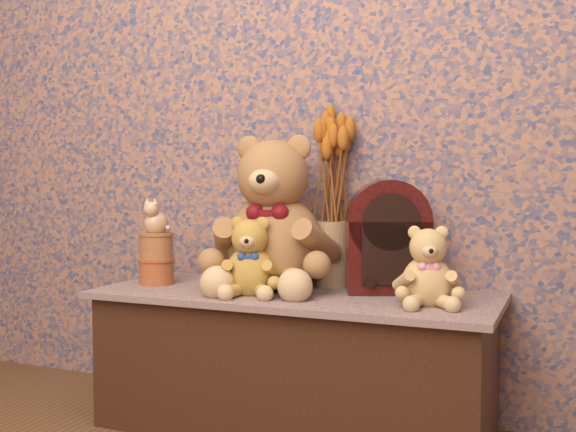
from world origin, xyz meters
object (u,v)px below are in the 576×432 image
at_px(teddy_small, 427,262).
at_px(cathedral_radio, 387,236).
at_px(biscuit_tin_lower, 157,272).
at_px(teddy_medium, 250,253).
at_px(ceramic_vase, 331,253).
at_px(cat_figurine, 156,215).
at_px(teddy_large, 275,206).

distance_m(teddy_small, cathedral_radio, 0.25).
bearing_deg(biscuit_tin_lower, teddy_medium, -8.72).
bearing_deg(ceramic_vase, biscuit_tin_lower, -159.11).
relative_size(teddy_small, ceramic_vase, 1.12).
relative_size(cathedral_radio, biscuit_tin_lower, 3.02).
bearing_deg(cat_figurine, teddy_small, -1.75).
bearing_deg(teddy_large, teddy_medium, -104.37).
bearing_deg(ceramic_vase, teddy_large, -142.64).
distance_m(teddy_large, cathedral_radio, 0.37).
relative_size(teddy_large, teddy_medium, 2.07).
xyz_separation_m(teddy_medium, biscuit_tin_lower, (-0.38, 0.06, -0.09)).
distance_m(teddy_medium, cathedral_radio, 0.43).
bearing_deg(biscuit_tin_lower, ceramic_vase, 20.89).
bearing_deg(cathedral_radio, teddy_small, -69.30).
height_order(teddy_large, cat_figurine, teddy_large).
bearing_deg(teddy_small, cat_figurine, 159.83).
xyz_separation_m(teddy_medium, teddy_small, (0.53, 0.03, -0.01)).
relative_size(biscuit_tin_lower, cat_figurine, 0.96).
distance_m(teddy_small, biscuit_tin_lower, 0.91).
distance_m(ceramic_vase, cat_figurine, 0.60).
bearing_deg(biscuit_tin_lower, cathedral_radio, 11.75).
xyz_separation_m(biscuit_tin_lower, cat_figurine, (0.00, 0.00, 0.19)).
distance_m(biscuit_tin_lower, cat_figurine, 0.19).
xyz_separation_m(teddy_large, teddy_medium, (-0.01, -0.15, -0.14)).
height_order(cathedral_radio, cat_figurine, cathedral_radio).
xyz_separation_m(cathedral_radio, cat_figurine, (-0.75, -0.16, 0.06)).
relative_size(teddy_medium, cat_figurine, 2.12).
xyz_separation_m(teddy_medium, ceramic_vase, (0.17, 0.27, -0.02)).
height_order(biscuit_tin_lower, cat_figurine, cat_figurine).
height_order(cathedral_radio, ceramic_vase, cathedral_radio).
xyz_separation_m(cathedral_radio, biscuit_tin_lower, (-0.75, -0.16, -0.13)).
bearing_deg(ceramic_vase, teddy_medium, -122.14).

